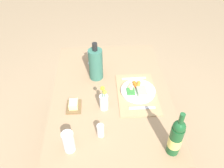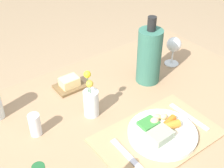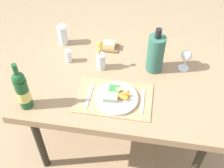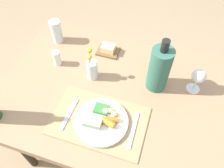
# 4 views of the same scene
# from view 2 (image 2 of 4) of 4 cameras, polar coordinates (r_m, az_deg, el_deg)

# --- Properties ---
(dining_table) EXTENTS (1.27, 0.86, 0.70)m
(dining_table) POSITION_cam_2_polar(r_m,az_deg,el_deg) (1.31, 3.53, -6.35)
(dining_table) COLOR #9F7C5A
(dining_table) RESTS_ON ground_plane
(placemat) EXTENTS (0.45, 0.29, 0.01)m
(placemat) POSITION_cam_2_polar(r_m,az_deg,el_deg) (1.14, 8.49, -9.64)
(placemat) COLOR tan
(placemat) RESTS_ON dining_table
(dinner_plate) EXTENTS (0.25, 0.25, 0.05)m
(dinner_plate) POSITION_cam_2_polar(r_m,az_deg,el_deg) (1.14, 9.36, -8.86)
(dinner_plate) COLOR white
(dinner_plate) RESTS_ON placemat
(fork) EXTENTS (0.02, 0.18, 0.00)m
(fork) POSITION_cam_2_polar(r_m,az_deg,el_deg) (1.06, 3.04, -13.32)
(fork) COLOR silver
(fork) RESTS_ON placemat
(knife) EXTENTS (0.02, 0.19, 0.00)m
(knife) POSITION_cam_2_polar(r_m,az_deg,el_deg) (1.24, 14.20, -5.94)
(knife) COLOR silver
(knife) RESTS_ON placemat
(salt_shaker) EXTENTS (0.04, 0.04, 0.09)m
(salt_shaker) POSITION_cam_2_polar(r_m,az_deg,el_deg) (1.15, -14.27, -7.43)
(salt_shaker) COLOR white
(salt_shaker) RESTS_ON dining_table
(cooler_bottle) EXTENTS (0.11, 0.11, 0.31)m
(cooler_bottle) POSITION_cam_2_polar(r_m,az_deg,el_deg) (1.35, 7.00, 5.31)
(cooler_bottle) COLOR #336856
(cooler_bottle) RESTS_ON dining_table
(butter_dish) EXTENTS (0.13, 0.10, 0.05)m
(butter_dish) POSITION_cam_2_polar(r_m,az_deg,el_deg) (1.37, -7.96, 0.02)
(butter_dish) COLOR brown
(butter_dish) RESTS_ON dining_table
(wine_glass) EXTENTS (0.07, 0.07, 0.15)m
(wine_glass) POSITION_cam_2_polar(r_m,az_deg,el_deg) (1.51, 11.52, 7.08)
(wine_glass) COLOR white
(wine_glass) RESTS_ON dining_table
(flower_vase) EXTENTS (0.06, 0.06, 0.20)m
(flower_vase) POSITION_cam_2_polar(r_m,az_deg,el_deg) (1.18, -3.98, -3.20)
(flower_vase) COLOR silver
(flower_vase) RESTS_ON dining_table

